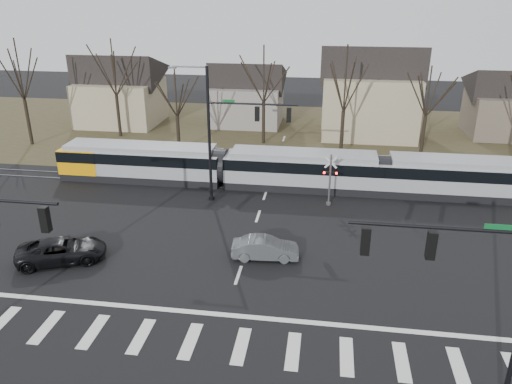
# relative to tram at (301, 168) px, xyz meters

# --- Properties ---
(ground) EXTENTS (140.00, 140.00, 0.00)m
(ground) POSITION_rel_tram_xyz_m (-2.64, -16.00, -1.67)
(ground) COLOR black
(grass_verge) EXTENTS (140.00, 28.00, 0.01)m
(grass_verge) POSITION_rel_tram_xyz_m (-2.64, 16.00, -1.67)
(grass_verge) COLOR #38331E
(grass_verge) RESTS_ON ground
(crosswalk) EXTENTS (27.00, 2.60, 0.01)m
(crosswalk) POSITION_rel_tram_xyz_m (-2.64, -20.00, -1.67)
(crosswalk) COLOR silver
(crosswalk) RESTS_ON ground
(stop_line) EXTENTS (28.00, 0.35, 0.01)m
(stop_line) POSITION_rel_tram_xyz_m (-2.64, -17.80, -1.67)
(stop_line) COLOR silver
(stop_line) RESTS_ON ground
(lane_dashes) EXTENTS (0.18, 30.00, 0.01)m
(lane_dashes) POSITION_rel_tram_xyz_m (-2.64, -0.00, -1.67)
(lane_dashes) COLOR silver
(lane_dashes) RESTS_ON ground
(rail_pair) EXTENTS (90.00, 1.52, 0.06)m
(rail_pair) POSITION_rel_tram_xyz_m (-2.64, -0.20, -1.64)
(rail_pair) COLOR #59595E
(rail_pair) RESTS_ON ground
(tram) EXTENTS (40.52, 3.01, 3.07)m
(tram) POSITION_rel_tram_xyz_m (0.00, 0.00, 0.00)
(tram) COLOR gray
(tram) RESTS_ON ground
(sedan) EXTENTS (2.11, 4.29, 1.33)m
(sedan) POSITION_rel_tram_xyz_m (-1.37, -11.83, -1.01)
(sedan) COLOR #4F5256
(sedan) RESTS_ON ground
(suv) EXTENTS (6.05, 6.84, 1.43)m
(suv) POSITION_rel_tram_xyz_m (-13.39, -13.94, -0.96)
(suv) COLOR black
(suv) RESTS_ON ground
(signal_pole_near_right) EXTENTS (6.72, 0.44, 8.00)m
(signal_pole_near_right) POSITION_rel_tram_xyz_m (7.47, -22.00, 3.49)
(signal_pole_near_right) COLOR black
(signal_pole_near_right) RESTS_ON ground
(signal_pole_far) EXTENTS (9.28, 0.44, 10.20)m
(signal_pole_far) POSITION_rel_tram_xyz_m (-5.05, -3.50, 4.03)
(signal_pole_far) COLOR black
(signal_pole_far) RESTS_ON ground
(rail_crossing_signal) EXTENTS (1.08, 0.36, 4.00)m
(rail_crossing_signal) POSITION_rel_tram_xyz_m (2.36, -3.21, 0.21)
(rail_crossing_signal) COLOR #59595B
(rail_crossing_signal) RESTS_ON ground
(tree_row) EXTENTS (59.20, 7.20, 10.00)m
(tree_row) POSITION_rel_tram_xyz_m (-0.64, 10.00, 3.33)
(tree_row) COLOR black
(tree_row) RESTS_ON ground
(house_a) EXTENTS (9.72, 8.64, 8.60)m
(house_a) POSITION_rel_tram_xyz_m (-22.64, 18.00, 2.79)
(house_a) COLOR tan
(house_a) RESTS_ON ground
(house_b) EXTENTS (8.64, 7.56, 7.65)m
(house_b) POSITION_rel_tram_xyz_m (-7.64, 20.00, 2.30)
(house_b) COLOR gray
(house_b) RESTS_ON ground
(house_c) EXTENTS (10.80, 8.64, 10.10)m
(house_c) POSITION_rel_tram_xyz_m (6.36, 17.00, 3.56)
(house_c) COLOR tan
(house_c) RESTS_ON ground
(house_d) EXTENTS (8.64, 7.56, 7.65)m
(house_d) POSITION_rel_tram_xyz_m (21.36, 19.00, 2.30)
(house_d) COLOR brown
(house_d) RESTS_ON ground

